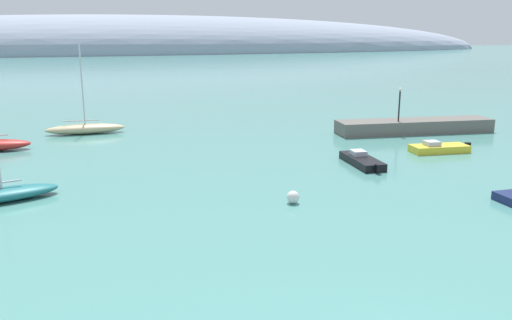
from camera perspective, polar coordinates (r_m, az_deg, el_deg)
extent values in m
cube|color=#66605B|center=(59.22, 16.47, 3.47)|extent=(16.99, 5.30, 1.40)
ellipsoid|color=#8E99AD|center=(265.78, -13.31, 11.03)|extent=(389.98, 68.30, 34.87)
ellipsoid|color=#1E6B70|center=(37.78, -25.37, -3.33)|extent=(7.24, 3.82, 0.86)
ellipsoid|color=#C6B284|center=(59.02, -17.66, 3.17)|extent=(8.09, 2.20, 1.03)
cylinder|color=silver|center=(58.41, -17.98, 7.62)|extent=(0.16, 0.16, 8.19)
cube|color=silver|center=(58.89, -18.07, 3.98)|extent=(3.62, 0.20, 0.10)
cube|color=black|center=(44.15, 11.18, -0.10)|extent=(2.25, 5.41, 0.61)
cube|color=black|center=(41.59, 12.83, -0.82)|extent=(0.40, 0.47, 0.55)
cube|color=#B2B7C1|center=(44.73, 10.79, 0.76)|extent=(1.19, 1.35, 0.40)
cube|color=yellow|center=(50.48, 18.87, 1.16)|extent=(5.28, 2.57, 0.64)
cube|color=black|center=(51.91, 21.55, 1.44)|extent=(0.48, 0.41, 0.57)
cube|color=#B2B7C1|center=(50.00, 18.16, 1.70)|extent=(1.35, 1.33, 0.40)
sphere|color=silver|center=(33.80, 3.95, -3.96)|extent=(0.81, 0.81, 0.81)
cylinder|color=black|center=(57.25, 14.96, 5.52)|extent=(0.16, 0.16, 3.11)
sphere|color=#EAEACC|center=(57.04, 15.07, 7.24)|extent=(0.36, 0.36, 0.36)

